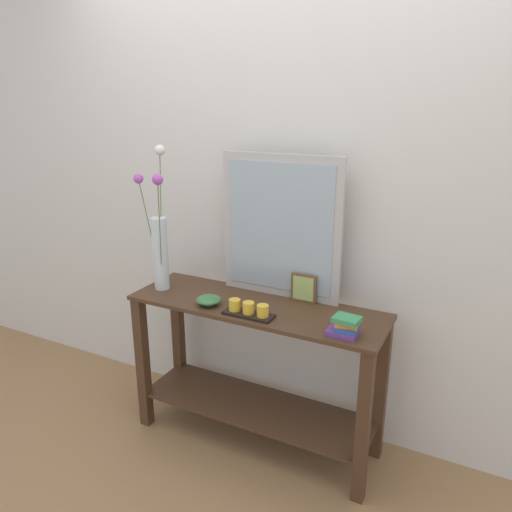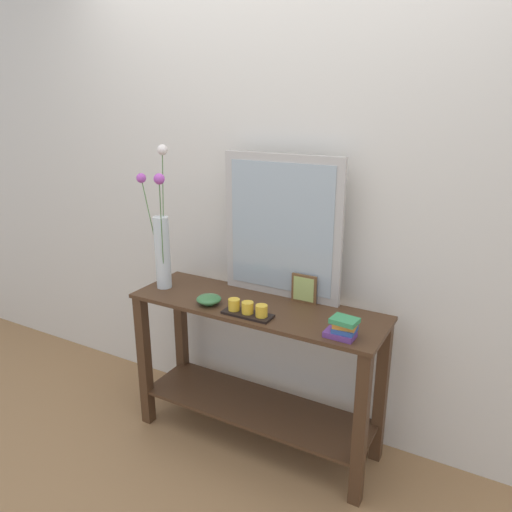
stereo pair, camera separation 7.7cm
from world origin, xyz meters
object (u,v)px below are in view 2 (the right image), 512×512
(tall_vase_left, at_px, (161,241))
(picture_frame_small, at_px, (304,289))
(console_table, at_px, (256,360))
(mirror_leaning, at_px, (282,228))
(candle_tray, at_px, (248,310))
(book_stack, at_px, (343,328))
(decorative_bowl, at_px, (209,299))

(tall_vase_left, relative_size, picture_frame_small, 5.14)
(console_table, relative_size, tall_vase_left, 1.72)
(picture_frame_small, bearing_deg, tall_vase_left, -166.94)
(mirror_leaning, height_order, candle_tray, mirror_leaning)
(tall_vase_left, relative_size, book_stack, 5.34)
(book_stack, bearing_deg, tall_vase_left, 175.06)
(tall_vase_left, bearing_deg, decorative_bowl, -12.37)
(mirror_leaning, distance_m, tall_vase_left, 0.64)
(console_table, xyz_separation_m, candle_tray, (0.03, -0.13, 0.34))
(picture_frame_small, height_order, book_stack, picture_frame_small)
(mirror_leaning, height_order, book_stack, mirror_leaning)
(console_table, xyz_separation_m, tall_vase_left, (-0.55, -0.03, 0.57))
(candle_tray, bearing_deg, picture_frame_small, 57.81)
(console_table, bearing_deg, mirror_leaning, 73.81)
(tall_vase_left, bearing_deg, book_stack, -4.94)
(mirror_leaning, xyz_separation_m, decorative_bowl, (-0.26, -0.28, -0.33))
(console_table, bearing_deg, candle_tray, -78.61)
(tall_vase_left, distance_m, picture_frame_small, 0.79)
(candle_tray, relative_size, picture_frame_small, 1.67)
(tall_vase_left, xyz_separation_m, candle_tray, (0.57, -0.09, -0.23))
(console_table, xyz_separation_m, mirror_leaning, (0.05, 0.17, 0.67))
(mirror_leaning, relative_size, book_stack, 5.13)
(console_table, height_order, book_stack, book_stack)
(picture_frame_small, xyz_separation_m, decorative_bowl, (-0.40, -0.25, -0.05))
(tall_vase_left, relative_size, candle_tray, 3.08)
(mirror_leaning, distance_m, decorative_bowl, 0.50)
(console_table, distance_m, candle_tray, 0.36)
(mirror_leaning, xyz_separation_m, picture_frame_small, (0.14, -0.03, -0.29))
(picture_frame_small, xyz_separation_m, book_stack, (0.30, -0.26, -0.03))
(console_table, relative_size, decorative_bowl, 10.43)
(mirror_leaning, height_order, tall_vase_left, tall_vase_left)
(candle_tray, xyz_separation_m, book_stack, (0.46, 0.01, 0.02))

